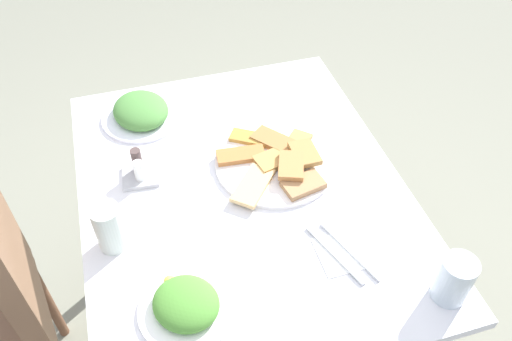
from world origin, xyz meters
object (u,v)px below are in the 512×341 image
Objects in this scene: paper_napkin at (342,253)px; spoon at (335,254)px; dining_table at (243,214)px; salad_plate_greens at (186,305)px; drinking_glass at (454,280)px; condiment_caddy at (139,171)px; soda_can at (109,228)px; fork at (350,250)px; pide_platter at (275,162)px; salad_plate_rice at (141,112)px.

spoon is (0.00, 0.02, 0.00)m from paper_napkin.
spoon is (-0.25, -0.14, 0.11)m from dining_table.
salad_plate_greens is 0.55m from drinking_glass.
paper_napkin is 1.14× the size of condiment_caddy.
condiment_caddy reaches higher than spoon.
salad_plate_greens is at bearing 96.35° from paper_napkin.
soda_can is 0.54m from fork.
pide_platter is at bearing -61.50° from dining_table.
dining_table is 0.38m from salad_plate_greens.
paper_napkin reaches higher than dining_table.
condiment_caddy reaches higher than paper_napkin.
spoon is at bearing 49.61° from drinking_glass.
spoon is (0.16, 0.19, -0.05)m from drinking_glass.
dining_table is at bearing -115.06° from condiment_caddy.
drinking_glass is 0.24m from paper_napkin.
drinking_glass reaches higher than paper_napkin.
salad_plate_rice is at bearing 31.37° from paper_napkin.
dining_table is 5.19× the size of fork.
fork is 0.04m from spoon.
paper_napkin is (0.16, 0.17, -0.06)m from drinking_glass.
spoon is at bearing 70.91° from fork.
dining_table is 0.37m from soda_can.
drinking_glass reaches higher than salad_plate_greens.
pide_platter is 2.77× the size of drinking_glass.
pide_platter is 0.31m from spoon.
salad_plate_rice is 2.02× the size of drinking_glass.
dining_table is 0.29m from condiment_caddy.
salad_plate_rice reaches higher than pide_platter.
drinking_glass is at bearing -102.68° from salad_plate_greens.
soda_can reaches higher than salad_plate_rice.
salad_plate_rice reaches higher than paper_napkin.
pide_platter is at bearing 25.89° from drinking_glass.
dining_table is at bearing 16.31° from fork.
soda_can reaches higher than pide_platter.
pide_platter is 0.35m from condiment_caddy.
paper_napkin is 0.02m from spoon.
pide_platter is at bearing -5.35° from fork.
fork reaches higher than dining_table.
soda_can reaches higher than dining_table.
pide_platter is at bearing -99.23° from condiment_caddy.
fork is (-0.17, -0.51, -0.06)m from soda_can.
drinking_glass is 1.03× the size of paper_napkin.
paper_napkin is (-0.31, -0.06, -0.01)m from pide_platter.
drinking_glass reaches higher than fork.
salad_plate_rice is at bearing 35.19° from drinking_glass.
spoon is at bearing 90.00° from paper_napkin.
condiment_caddy is at bearing 47.46° from drinking_glass.
paper_napkin is 0.55m from condiment_caddy.
paper_napkin is at bearing -132.24° from condiment_caddy.
salad_plate_greens is 0.35m from spoon.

